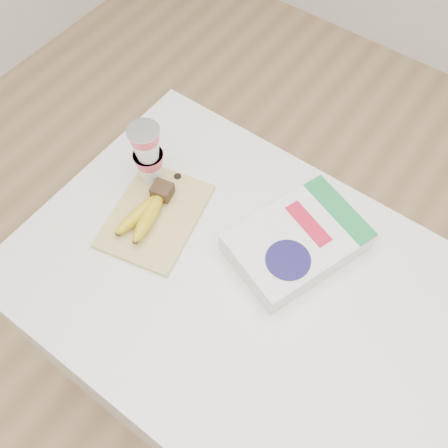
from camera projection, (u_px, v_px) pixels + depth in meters
name	position (u px, v px, depth m)	size (l,w,h in m)	color
room	(280.00, 150.00, 0.70)	(4.00, 4.00, 4.00)	tan
table	(251.00, 348.00, 1.49)	(1.14, 0.76, 0.85)	white
cutting_board	(155.00, 216.00, 1.23)	(0.20, 0.27, 0.01)	#CCBA70
bananas	(147.00, 211.00, 1.20)	(0.09, 0.19, 0.05)	#382816
yogurt_stack	(148.00, 153.00, 1.19)	(0.08, 0.08, 0.18)	white
cereal_box	(297.00, 242.00, 1.16)	(0.29, 0.35, 0.07)	white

